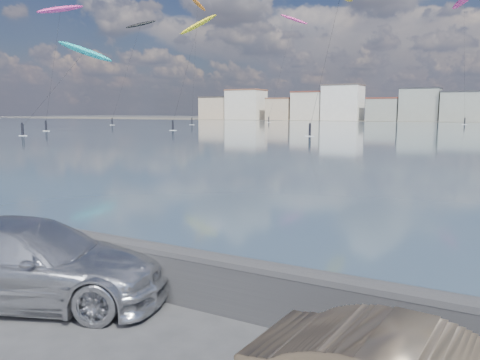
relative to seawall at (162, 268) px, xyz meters
The scene contains 10 objects.
bay_water 88.80m from the seawall, 90.00° to the left, with size 500.00×177.00×0.00m, color #374864.
seawall is the anchor object (origin of this frame).
car_silver 2.49m from the seawall, 147.18° to the right, with size 2.16×5.33×1.55m, color silver.
kitesurfer_3 134.71m from the seawall, 130.68° to the left, with size 8.27×16.52×29.97m.
kitesurfer_4 152.78m from the seawall, 92.34° to the left, with size 8.48×13.89×37.90m.
kitesurfer_5 165.97m from the seawall, 111.75° to the left, with size 10.01×18.06×37.92m.
kitesurfer_8 96.79m from the seawall, 123.45° to the left, with size 7.86×17.12×24.57m.
kitesurfer_11 132.99m from the seawall, 123.59° to the left, with size 4.54×11.56×35.72m.
kitesurfer_14 74.28m from the seawall, 137.85° to the left, with size 10.31×13.47×15.63m.
kitesurfer_16 95.97m from the seawall, 140.18° to the left, with size 6.70×13.20×25.35m.
Camera 1 is at (5.48, -4.11, 3.55)m, focal length 35.00 mm.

